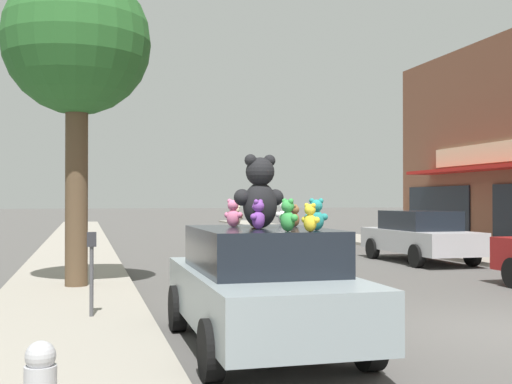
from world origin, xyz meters
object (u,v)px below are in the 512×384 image
Objects in this scene: plush_art_car at (261,285)px; teddy_bear_white at (283,213)px; teddy_bear_giant at (260,193)px; teddy_bear_yellow at (310,218)px; teddy_bear_cream at (236,216)px; teddy_bear_purple at (258,215)px; street_tree at (77,45)px; parked_car_far_right at (419,235)px; teddy_bear_pink at (233,213)px; teddy_bear_teal at (316,215)px; teddy_bear_brown at (295,216)px; teddy_bear_orange at (255,215)px; parking_meter at (92,263)px; teddy_bear_green at (288,216)px.

plush_art_car is 1.51m from teddy_bear_white.
teddy_bear_giant is 1.31m from teddy_bear_white.
teddy_bear_cream is at bearing -23.04° from teddy_bear_yellow.
teddy_bear_purple is 7.27m from street_tree.
plush_art_car is 12.14m from parked_car_far_right.
street_tree is at bearing 112.43° from plush_art_car.
teddy_bear_pink reaches higher than parked_car_far_right.
street_tree is (-2.79, 6.50, 3.34)m from teddy_bear_teal.
teddy_bear_pink is at bearing -73.58° from teddy_bear_giant.
teddy_bear_brown is 7.01m from street_tree.
teddy_bear_pink is 1.26× the size of teddy_bear_brown.
teddy_bear_orange is 0.05× the size of street_tree.
plush_art_car is 1.15m from teddy_bear_cream.
teddy_bear_cream is 11.69m from parked_car_far_right.
teddy_bear_teal is at bearing -48.93° from parking_meter.
parked_car_far_right is (7.72, 8.74, -0.85)m from teddy_bear_cream.
teddy_bear_giant is 2.47× the size of teddy_bear_teal.
teddy_bear_green is at bearing 146.11° from teddy_bear_pink.
teddy_bear_brown is (0.59, 0.38, -0.31)m from teddy_bear_giant.
teddy_bear_pink is at bearing -16.66° from teddy_bear_yellow.
teddy_bear_purple is 0.94m from teddy_bear_brown.
street_tree reaches higher than plush_art_car.
teddy_bear_purple is (-0.40, 0.75, 0.02)m from teddy_bear_yellow.
teddy_bear_yellow is 4.05m from parking_meter.
teddy_bear_white is (0.89, 0.61, -0.01)m from teddy_bear_pink.
teddy_bear_giant is 0.92m from teddy_bear_green.
teddy_bear_giant reaches higher than teddy_bear_pink.
teddy_bear_pink is at bearing -11.63° from teddy_bear_green.
parked_car_far_right is (7.57, 9.49, 0.00)m from plush_art_car.
teddy_bear_teal is 1.09m from teddy_bear_brown.
street_tree is (-2.60, 6.82, 3.37)m from teddy_bear_yellow.
teddy_bear_brown is at bearing -34.74° from parking_meter.
teddy_bear_green is 12.86m from parked_car_far_right.
parked_car_far_right reaches higher than plush_art_car.
teddy_bear_purple is at bearing 102.65° from teddy_bear_cream.
teddy_bear_purple is at bearing 61.24° from teddy_bear_giant.
teddy_bear_yellow reaches higher than teddy_bear_cream.
teddy_bear_purple is (-0.09, -0.26, -0.27)m from teddy_bear_giant.
parking_meter is (-2.69, 1.11, -0.76)m from teddy_bear_white.
teddy_bear_white is at bearing 59.41° from plush_art_car.
teddy_bear_yellow is (0.30, -1.02, -0.29)m from teddy_bear_giant.
teddy_bear_cream is 0.06× the size of parked_car_far_right.
teddy_bear_white is 0.96× the size of teddy_bear_purple.
plush_art_car is at bearing 163.11° from teddy_bear_pink.
teddy_bear_green is 0.30× the size of parking_meter.
teddy_bear_green is at bearing -70.36° from street_tree.
teddy_bear_pink reaches higher than teddy_bear_brown.
teddy_bear_purple is 1.23× the size of teddy_bear_brown.
teddy_bear_teal is 1.34× the size of teddy_bear_cream.
plush_art_car is at bearing -27.65° from teddy_bear_brown.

